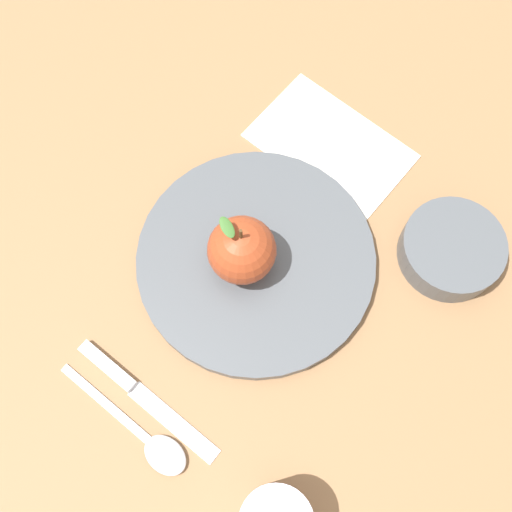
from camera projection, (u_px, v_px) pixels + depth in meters
name	position (u px, v px, depth m)	size (l,w,h in m)	color
ground_plane	(236.00, 282.00, 0.70)	(2.40, 2.40, 0.00)	olive
dinner_plate	(256.00, 259.00, 0.69)	(0.27, 0.27, 0.02)	#4C5156
apple	(238.00, 249.00, 0.65)	(0.07, 0.07, 0.09)	#9E3D1E
side_bowl	(452.00, 248.00, 0.69)	(0.11, 0.11, 0.04)	#4C5156
knife	(135.00, 389.00, 0.65)	(0.18, 0.07, 0.01)	silver
spoon	(152.00, 443.00, 0.63)	(0.17, 0.07, 0.01)	silver
linen_napkin	(330.00, 145.00, 0.75)	(0.12, 0.19, 0.00)	silver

